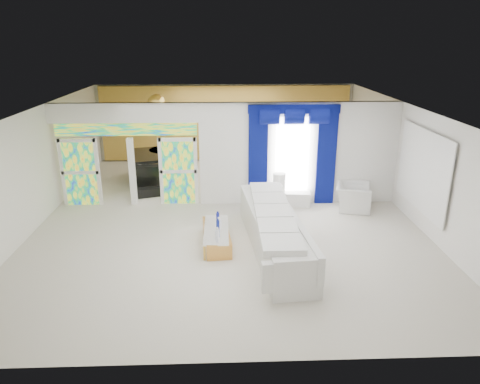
{
  "coord_description": "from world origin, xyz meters",
  "views": [
    {
      "loc": [
        -0.1,
        -11.6,
        4.74
      ],
      "look_at": [
        0.3,
        -1.2,
        1.1
      ],
      "focal_mm": 33.33,
      "sensor_mm": 36.0,
      "label": 1
    }
  ],
  "objects_px": {
    "white_sofa": "(274,232)",
    "console_table": "(289,199)",
    "grand_piano": "(155,167)",
    "coffee_table": "(216,237)",
    "armchair": "(353,197)"
  },
  "relations": [
    {
      "from": "white_sofa",
      "to": "grand_piano",
      "type": "xyz_separation_m",
      "value": [
        -3.52,
        5.39,
        0.06
      ]
    },
    {
      "from": "white_sofa",
      "to": "armchair",
      "type": "bearing_deg",
      "value": 38.99
    },
    {
      "from": "grand_piano",
      "to": "armchair",
      "type": "bearing_deg",
      "value": -42.31
    },
    {
      "from": "console_table",
      "to": "armchair",
      "type": "xyz_separation_m",
      "value": [
        1.81,
        -0.33,
        0.16
      ]
    },
    {
      "from": "white_sofa",
      "to": "grand_piano",
      "type": "relative_size",
      "value": 2.32
    },
    {
      "from": "coffee_table",
      "to": "grand_piano",
      "type": "bearing_deg",
      "value": 113.13
    },
    {
      "from": "white_sofa",
      "to": "console_table",
      "type": "bearing_deg",
      "value": 69.64
    },
    {
      "from": "white_sofa",
      "to": "grand_piano",
      "type": "distance_m",
      "value": 6.44
    },
    {
      "from": "coffee_table",
      "to": "grand_piano",
      "type": "distance_m",
      "value": 5.54
    },
    {
      "from": "white_sofa",
      "to": "coffee_table",
      "type": "relative_size",
      "value": 2.62
    },
    {
      "from": "armchair",
      "to": "grand_piano",
      "type": "height_order",
      "value": "grand_piano"
    },
    {
      "from": "console_table",
      "to": "coffee_table",
      "type": "bearing_deg",
      "value": -129.7
    },
    {
      "from": "console_table",
      "to": "armchair",
      "type": "height_order",
      "value": "armchair"
    },
    {
      "from": "armchair",
      "to": "grand_piano",
      "type": "relative_size",
      "value": 0.57
    },
    {
      "from": "console_table",
      "to": "white_sofa",
      "type": "bearing_deg",
      "value": -104.98
    }
  ]
}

